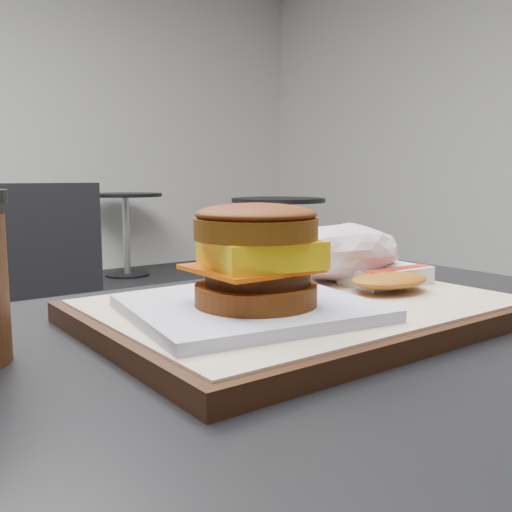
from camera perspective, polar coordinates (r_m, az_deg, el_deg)
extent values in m
cube|color=black|center=(0.49, 7.65, -10.27)|extent=(0.80, 0.60, 0.04)
cube|color=black|center=(0.54, 4.53, -5.52)|extent=(0.38, 0.28, 0.02)
cube|color=beige|center=(0.53, 4.55, -4.47)|extent=(0.36, 0.26, 0.00)
cube|color=white|center=(0.48, -0.73, -5.20)|extent=(0.21, 0.20, 0.01)
cylinder|color=#63300E|center=(0.47, -0.01, -3.81)|extent=(0.11, 0.11, 0.02)
cylinder|color=#361708|center=(0.46, 0.19, -2.09)|extent=(0.10, 0.10, 0.01)
cube|color=#EB5908|center=(0.46, -0.56, -1.24)|extent=(0.09, 0.09, 0.00)
cube|color=yellow|center=(0.46, 0.44, 0.36)|extent=(0.10, 0.10, 0.02)
cylinder|color=brown|center=(0.46, -0.01, 2.77)|extent=(0.11, 0.11, 0.02)
ellipsoid|color=brown|center=(0.46, -0.01, 4.21)|extent=(0.11, 0.11, 0.02)
cube|color=white|center=(0.62, 12.85, -1.91)|extent=(0.09, 0.06, 0.02)
cube|color=red|center=(0.61, 13.95, -1.21)|extent=(0.09, 0.02, 0.00)
ellipsoid|color=#BA6F1D|center=(0.58, 13.18, -2.33)|extent=(0.09, 0.06, 0.01)
cube|color=black|center=(2.13, -20.37, 1.47)|extent=(0.40, 0.03, 0.40)
cylinder|color=black|center=(4.12, 2.19, -4.52)|extent=(0.40, 0.40, 0.02)
cylinder|color=#A5A5AA|center=(4.06, 2.22, 0.45)|extent=(0.06, 0.06, 0.70)
cylinder|color=black|center=(4.03, 2.25, 5.60)|extent=(0.66, 0.66, 0.03)
cylinder|color=black|center=(5.36, -12.72, -1.80)|extent=(0.40, 0.40, 0.02)
cylinder|color=#A5A5AA|center=(5.31, -12.84, 2.04)|extent=(0.06, 0.06, 0.70)
cylinder|color=black|center=(5.28, -12.96, 5.97)|extent=(0.66, 0.66, 0.03)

